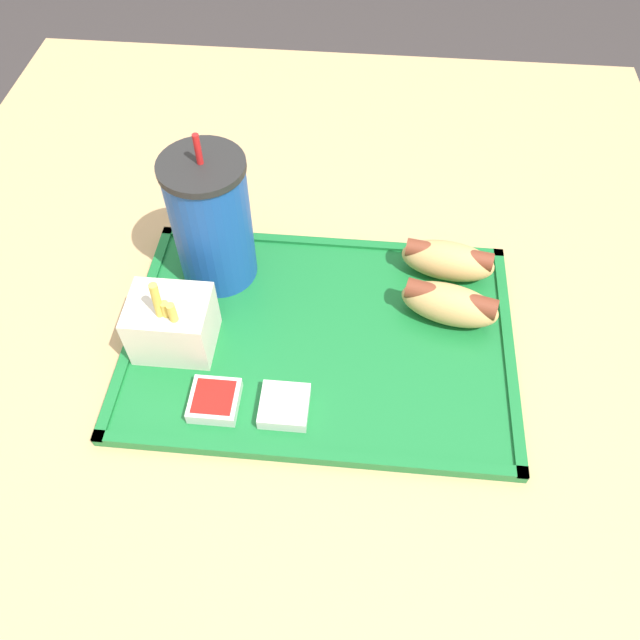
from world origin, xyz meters
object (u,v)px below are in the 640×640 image
object	(u,v)px
hot_dog_near	(450,303)
sauce_cup_mayo	(284,406)
hot_dog_far	(448,260)
sauce_cup_ketchup	(215,400)
soda_cup	(212,221)
fries_carton	(172,324)

from	to	relation	value
hot_dog_near	sauce_cup_mayo	xyz separation A→B (m)	(-0.17, -0.14, -0.02)
hot_dog_near	sauce_cup_mayo	bearing A→B (deg)	-141.19
hot_dog_far	sauce_cup_mayo	size ratio (longest dim) A/B	2.33
hot_dog_near	sauce_cup_ketchup	xyz separation A→B (m)	(-0.25, -0.14, -0.02)
soda_cup	hot_dog_near	distance (m)	0.29
hot_dog_near	fries_carton	world-z (taller)	fries_carton
hot_dog_near	fries_carton	bearing A→B (deg)	-168.04
hot_dog_near	fries_carton	size ratio (longest dim) A/B	1.05
hot_dog_near	sauce_cup_mayo	distance (m)	0.22
fries_carton	sauce_cup_ketchup	xyz separation A→B (m)	(0.06, -0.08, -0.03)
hot_dog_near	sauce_cup_ketchup	distance (m)	0.28
fries_carton	sauce_cup_mayo	world-z (taller)	fries_carton
soda_cup	sauce_cup_mayo	distance (m)	0.23
sauce_cup_ketchup	sauce_cup_mayo	bearing A→B (deg)	0.33
hot_dog_far	sauce_cup_mayo	bearing A→B (deg)	-129.88
soda_cup	fries_carton	world-z (taller)	soda_cup
fries_carton	sauce_cup_mayo	bearing A→B (deg)	-29.51
hot_dog_far	fries_carton	world-z (taller)	fries_carton
sauce_cup_mayo	soda_cup	bearing A→B (deg)	119.01
sauce_cup_mayo	sauce_cup_ketchup	distance (m)	0.07
sauce_cup_ketchup	soda_cup	bearing A→B (deg)	99.15
sauce_cup_mayo	sauce_cup_ketchup	bearing A→B (deg)	-179.67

